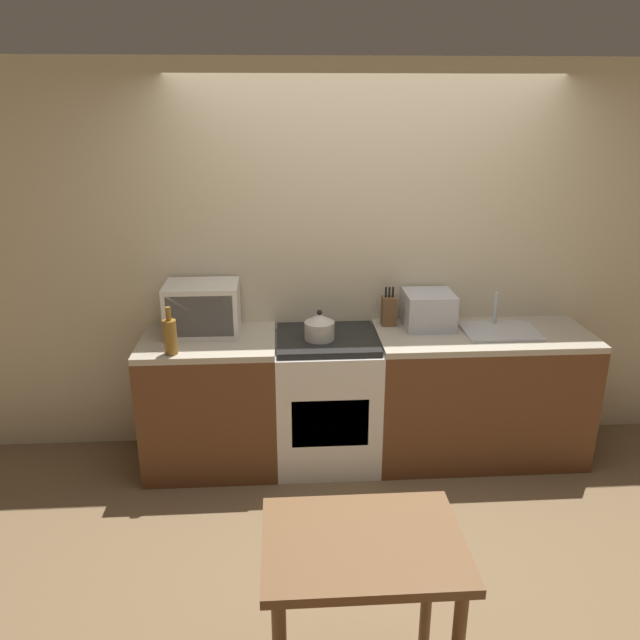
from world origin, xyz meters
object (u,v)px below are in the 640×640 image
toaster_oven (429,310)px  stove_range (327,399)px  dining_table (363,568)px  microwave (203,309)px  bottle (170,336)px  kettle (319,327)px

toaster_oven → stove_range: bearing=-169.0°
stove_range → dining_table: size_ratio=1.16×
microwave → dining_table: microwave is taller
stove_range → bottle: (-0.96, -0.22, 0.57)m
bottle → dining_table: bottle is taller
kettle → toaster_oven: (0.74, 0.17, 0.04)m
stove_range → bottle: bearing=-166.9°
stove_range → kettle: kettle is taller
kettle → toaster_oven: 0.76m
stove_range → bottle: size_ratio=3.03×
microwave → stove_range: bearing=-8.6°
stove_range → microwave: microwave is taller
stove_range → microwave: bearing=171.4°
stove_range → dining_table: (0.00, -1.82, 0.19)m
stove_range → kettle: bearing=-142.2°
microwave → toaster_oven: size_ratio=1.46×
microwave → bottle: bearing=-114.5°
bottle → toaster_oven: (1.65, 0.36, 0.01)m
microwave → bottle: (-0.16, -0.34, -0.05)m
microwave → toaster_oven: microwave is taller
bottle → toaster_oven: bearing=12.3°
kettle → bottle: (-0.91, -0.18, 0.03)m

